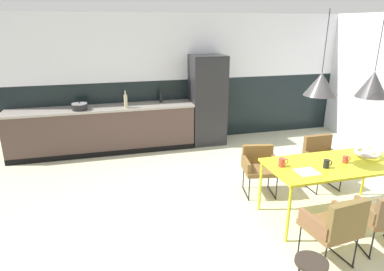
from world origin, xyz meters
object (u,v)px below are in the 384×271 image
at_px(fruit_bowl, 367,153).
at_px(mug_white_ceramic, 282,162).
at_px(refrigerator_column, 207,100).
at_px(open_book, 307,172).
at_px(cooking_pot, 80,107).
at_px(dining_table, 335,167).
at_px(bottle_vinegar_dark, 126,101).
at_px(armchair_facing_counter, 259,163).
at_px(bottle_wine_green, 161,97).
at_px(mug_short_terracotta, 346,159).
at_px(mug_glass_clear, 327,164).
at_px(side_stool, 311,266).
at_px(pendant_lamp_over_table_near, 321,84).
at_px(pendant_lamp_over_table_far, 373,84).
at_px(armchair_near_window, 321,156).
at_px(armchair_by_stool, 337,224).

distance_m(fruit_bowl, mug_white_ceramic, 1.24).
relative_size(refrigerator_column, open_book, 7.43).
xyz_separation_m(refrigerator_column, cooking_pot, (-2.52, -0.12, 0.05)).
bearing_deg(refrigerator_column, dining_table, -77.48).
xyz_separation_m(cooking_pot, bottle_vinegar_dark, (0.84, -0.06, 0.07)).
relative_size(armchair_facing_counter, bottle_wine_green, 2.61).
relative_size(open_book, mug_short_terracotta, 2.15).
bearing_deg(mug_glass_clear, side_stool, -129.00).
bearing_deg(mug_short_terracotta, mug_glass_clear, -167.33).
height_order(dining_table, pendant_lamp_over_table_near, pendant_lamp_over_table_near).
bearing_deg(pendant_lamp_over_table_far, armchair_facing_counter, 138.33).
relative_size(dining_table, bottle_wine_green, 6.47).
bearing_deg(pendant_lamp_over_table_far, refrigerator_column, 108.31).
bearing_deg(refrigerator_column, side_stool, -95.56).
height_order(dining_table, armchair_near_window, armchair_near_window).
relative_size(dining_table, mug_glass_clear, 14.69).
bearing_deg(armchair_facing_counter, mug_short_terracotta, 141.58).
relative_size(armchair_facing_counter, mug_glass_clear, 5.92).
xyz_separation_m(fruit_bowl, mug_white_ceramic, (-1.24, 0.01, -0.00)).
distance_m(armchair_near_window, pendant_lamp_over_table_far, 1.49).
bearing_deg(open_book, refrigerator_column, 93.51).
bearing_deg(cooking_pot, mug_glass_clear, -46.12).
xyz_separation_m(dining_table, mug_glass_clear, (-0.20, -0.09, 0.10)).
bearing_deg(open_book, armchair_facing_counter, 96.64).
xyz_separation_m(cooking_pot, bottle_wine_green, (1.57, 0.25, 0.04)).
height_order(armchair_near_window, side_stool, armchair_near_window).
bearing_deg(fruit_bowl, pendant_lamp_over_table_far, -155.77).
height_order(armchair_facing_counter, pendant_lamp_over_table_near, pendant_lamp_over_table_near).
relative_size(refrigerator_column, dining_table, 1.05).
height_order(armchair_near_window, open_book, armchair_near_window).
bearing_deg(mug_short_terracotta, armchair_by_stool, -130.77).
height_order(dining_table, bottle_vinegar_dark, bottle_vinegar_dark).
distance_m(open_book, side_stool, 1.31).
bearing_deg(dining_table, bottle_vinegar_dark, 128.40).
bearing_deg(bottle_wine_green, armchair_facing_counter, -67.18).
distance_m(side_stool, pendant_lamp_over_table_far, 2.34).
bearing_deg(refrigerator_column, mug_glass_clear, -81.14).
distance_m(refrigerator_column, mug_short_terracotta, 3.30).
distance_m(dining_table, mug_white_ceramic, 0.72).
bearing_deg(side_stool, pendant_lamp_over_table_far, 39.73).
bearing_deg(refrigerator_column, armchair_by_stool, -88.42).
bearing_deg(dining_table, armchair_by_stool, -124.82).
xyz_separation_m(armchair_facing_counter, pendant_lamp_over_table_near, (0.27, -0.84, 1.30)).
height_order(open_book, bottle_wine_green, bottle_wine_green).
distance_m(armchair_near_window, cooking_pot, 4.29).
bearing_deg(side_stool, armchair_near_window, 53.33).
xyz_separation_m(dining_table, mug_short_terracotta, (0.13, -0.01, 0.09)).
xyz_separation_m(armchair_by_stool, open_book, (0.09, 0.71, 0.24)).
distance_m(mug_short_terracotta, mug_glass_clear, 0.34).
height_order(mug_glass_clear, pendant_lamp_over_table_far, pendant_lamp_over_table_far).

